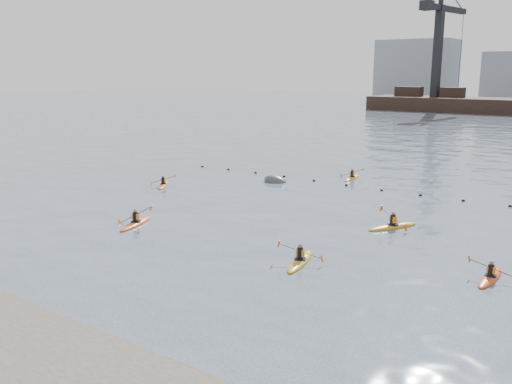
% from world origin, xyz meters
% --- Properties ---
extents(ground, '(400.00, 400.00, 0.00)m').
position_xyz_m(ground, '(0.00, 0.00, 0.00)').
color(ground, '#3E485A').
rests_on(ground, ground).
extents(float_line, '(33.24, 0.73, 0.24)m').
position_xyz_m(float_line, '(-0.50, 22.53, 0.03)').
color(float_line, black).
rests_on(float_line, ground).
extents(kayaker_0, '(2.31, 3.42, 1.40)m').
position_xyz_m(kayaker_0, '(-7.41, 5.13, 0.10)').
color(kayaker_0, '#DD5714').
rests_on(kayaker_0, ground).
extents(kayaker_1, '(2.24, 3.41, 1.12)m').
position_xyz_m(kayaker_1, '(3.89, 5.05, 0.10)').
color(kayaker_1, '#C29416').
rests_on(kayaker_1, ground).
extents(kayaker_2, '(2.15, 2.85, 1.08)m').
position_xyz_m(kayaker_2, '(-13.91, 14.10, 0.09)').
color(kayaker_2, '#DA4F14').
rests_on(kayaker_2, ground).
extents(kayaker_3, '(2.29, 3.35, 1.23)m').
position_xyz_m(kayaker_3, '(5.35, 13.22, 0.11)').
color(kayaker_3, '#CA9017').
rests_on(kayaker_3, ground).
extents(kayaker_4, '(2.03, 3.02, 0.99)m').
position_xyz_m(kayaker_4, '(11.79, 8.02, 0.09)').
color(kayaker_4, '#CC4013').
rests_on(kayaker_4, ground).
extents(kayaker_5, '(2.11, 3.09, 1.17)m').
position_xyz_m(kayaker_5, '(-2.88, 25.39, 0.09)').
color(kayaker_5, orange).
rests_on(kayaker_5, ground).
extents(mooring_buoy, '(2.36, 1.56, 1.41)m').
position_xyz_m(mooring_buoy, '(-7.44, 20.51, 0.00)').
color(mooring_buoy, '#3E4143').
rests_on(mooring_buoy, ground).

